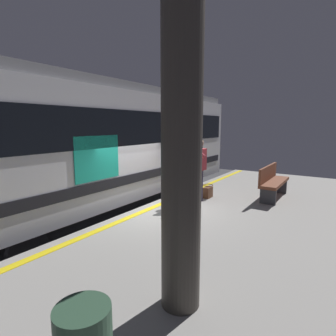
# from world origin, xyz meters

# --- Properties ---
(ground_plane) EXTENTS (24.25, 24.25, 0.00)m
(ground_plane) POSITION_xyz_m (0.00, 0.00, 0.00)
(ground_plane) COLOR #3D3D3F
(platform) EXTENTS (12.91, 4.48, 1.01)m
(platform) POSITION_xyz_m (0.00, 2.24, 0.51)
(platform) COLOR gray
(platform) RESTS_ON ground
(safety_line) EXTENTS (12.65, 0.16, 0.01)m
(safety_line) POSITION_xyz_m (0.00, 0.30, 1.02)
(safety_line) COLOR yellow
(safety_line) RESTS_ON platform
(track_rail_near) EXTENTS (16.78, 0.08, 0.16)m
(track_rail_near) POSITION_xyz_m (0.00, -1.36, 0.08)
(track_rail_near) COLOR slate
(track_rail_near) RESTS_ON ground
(track_rail_far) EXTENTS (16.78, 0.08, 0.16)m
(track_rail_far) POSITION_xyz_m (0.00, -2.80, 0.08)
(track_rail_far) COLOR slate
(track_rail_far) RESTS_ON ground
(train_carriage) EXTENTS (10.51, 3.08, 4.00)m
(train_carriage) POSITION_xyz_m (-0.67, -2.08, 2.54)
(train_carriage) COLOR silver
(train_carriage) RESTS_ON ground
(passenger) EXTENTS (0.57, 0.55, 1.67)m
(passenger) POSITION_xyz_m (-0.91, 0.97, 2.00)
(passenger) COLOR #383347
(passenger) RESTS_ON platform
(handbag) EXTENTS (0.32, 0.29, 0.37)m
(handbag) POSITION_xyz_m (-1.37, 1.03, 1.18)
(handbag) COLOR #59331E
(handbag) RESTS_ON platform
(station_column) EXTENTS (0.43, 0.43, 4.16)m
(station_column) POSITION_xyz_m (2.94, 2.73, 3.09)
(station_column) COLOR #38332D
(station_column) RESTS_ON platform
(bench) EXTENTS (1.74, 0.44, 0.90)m
(bench) POSITION_xyz_m (-2.35, 2.52, 1.51)
(bench) COLOR brown
(bench) RESTS_ON platform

